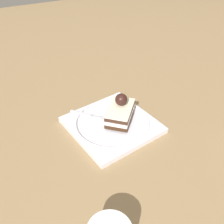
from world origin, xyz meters
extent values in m
plane|color=#91744E|center=(0.00, 0.00, 0.00)|extent=(2.40, 2.40, 0.00)
cube|color=white|center=(-0.02, -0.02, 0.01)|extent=(0.24, 0.24, 0.01)
torus|color=white|center=(-0.02, -0.02, 0.02)|extent=(0.23, 0.23, 0.01)
cube|color=#372011|center=(-0.02, 0.00, 0.03)|extent=(0.11, 0.11, 0.01)
cube|color=#F6DBCA|center=(-0.02, 0.00, 0.04)|extent=(0.11, 0.11, 0.01)
cube|color=#3A2319|center=(-0.02, 0.00, 0.05)|extent=(0.11, 0.11, 0.01)
cube|color=#F1E6C5|center=(-0.02, 0.00, 0.06)|extent=(0.11, 0.11, 0.00)
sphere|color=#321814|center=(-0.03, 0.01, 0.07)|extent=(0.03, 0.03, 0.03)
cube|color=silver|center=(-0.08, -0.09, 0.02)|extent=(0.05, 0.05, 0.00)
cube|color=silver|center=(-0.06, -0.06, 0.02)|extent=(0.02, 0.02, 0.00)
cube|color=silver|center=(-0.04, -0.05, 0.02)|extent=(0.02, 0.02, 0.00)
cube|color=silver|center=(-0.04, -0.05, 0.02)|extent=(0.02, 0.02, 0.00)
cube|color=silver|center=(-0.04, -0.04, 0.02)|extent=(0.02, 0.02, 0.00)
cube|color=silver|center=(-0.05, -0.04, 0.02)|extent=(0.02, 0.02, 0.00)
camera|label=1|loc=(0.47, -0.25, 0.48)|focal=43.66mm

